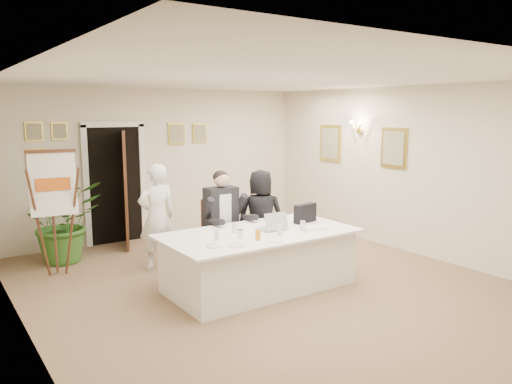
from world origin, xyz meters
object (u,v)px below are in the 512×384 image
Objects in this scene: paper_stack at (313,228)px; standing_man at (157,217)px; laptop at (271,220)px; conference_table at (259,259)px; flip_chart at (55,220)px; laptop_bag at (305,213)px; oj_glass at (258,235)px; standing_woman at (261,217)px; seated_man at (223,220)px; potted_palm at (63,222)px; steel_jug at (240,234)px.

standing_man is at bearing 129.03° from paper_stack.
laptop is (1.00, -1.56, 0.11)m from standing_man.
laptop is (0.21, 0.02, 0.52)m from conference_table.
laptop is (2.37, -2.02, 0.08)m from flip_chart.
laptop_bag is 2.97× the size of oj_glass.
standing_woman reaches higher than conference_table.
seated_man is 1.31m from oj_glass.
conference_table is 1.74× the size of standing_woman.
standing_woman reaches higher than oj_glass.
standing_woman is at bearing 98.31° from laptop_bag.
standing_man reaches higher than laptop_bag.
potted_palm is (-2.53, 1.85, -0.10)m from standing_woman.
oj_glass is (-0.26, -0.35, 0.45)m from conference_table.
flip_chart is 2.80m from steel_jug.
potted_palm reaches higher than conference_table.
flip_chart is 4.92× the size of laptop.
oj_glass is (-0.47, -0.37, -0.07)m from laptop.
laptop_bag is at bearing 21.59° from oj_glass.
oj_glass is at bearing 105.89° from standing_man.
flip_chart reaches higher than paper_stack.
standing_woman is at bearing 44.55° from steel_jug.
oj_glass is (1.90, -2.39, 0.00)m from flip_chart.
paper_stack is at bearing -28.81° from laptop.
conference_table is at bearing 116.96° from standing_man.
seated_man is 2.61m from potted_palm.
seated_man is at bearing 22.82° from standing_woman.
laptop is 0.61m from steel_jug.
seated_man is 0.95m from laptop.
seated_man is 1.19× the size of potted_palm.
flip_chart is 3.05m from oj_glass.
paper_stack is (0.07, -1.16, 0.04)m from standing_woman.
laptop is 0.60m from oj_glass.
potted_palm is 3.24m from steel_jug.
conference_table is 1.81m from standing_man.
steel_jug is at bearing -112.66° from seated_man.
flip_chart is (-2.14, 1.11, 0.07)m from seated_man.
laptop_bag is (0.24, -0.78, 0.16)m from standing_woman.
steel_jug is at bearing -50.68° from flip_chart.
laptop_bag is 0.43m from paper_stack.
standing_man is 5.20× the size of paper_stack.
seated_man is 1.03× the size of standing_woman.
conference_table is 3.00m from flip_chart.
standing_woman reaches higher than laptop.
oj_glass is at bearing -51.61° from flip_chart.
flip_chart reaches higher than laptop_bag.
paper_stack is (2.61, -3.01, 0.14)m from potted_palm.
potted_palm is at bearing 129.35° from laptop.
conference_table is 1.04m from laptop_bag.
conference_table is 1.00m from seated_man.
standing_woman is (0.65, 0.88, 0.35)m from conference_table.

